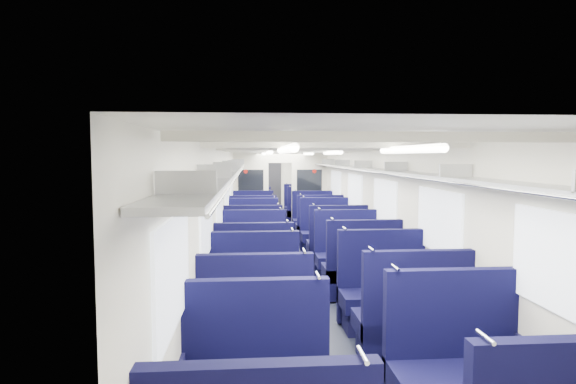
# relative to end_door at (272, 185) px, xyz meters

# --- Properties ---
(floor) EXTENTS (2.80, 18.00, 0.01)m
(floor) POSITION_rel_end_door_xyz_m (0.00, -8.94, -1.00)
(floor) COLOR black
(floor) RESTS_ON ground
(ceiling) EXTENTS (2.80, 18.00, 0.01)m
(ceiling) POSITION_rel_end_door_xyz_m (0.00, -8.94, 1.35)
(ceiling) COLOR white
(ceiling) RESTS_ON wall_left
(wall_left) EXTENTS (0.02, 18.00, 2.35)m
(wall_left) POSITION_rel_end_door_xyz_m (-1.40, -8.94, 0.18)
(wall_left) COLOR beige
(wall_left) RESTS_ON floor
(dado_left) EXTENTS (0.03, 17.90, 0.70)m
(dado_left) POSITION_rel_end_door_xyz_m (-1.39, -8.94, -0.65)
(dado_left) COLOR black
(dado_left) RESTS_ON floor
(wall_right) EXTENTS (0.02, 18.00, 2.35)m
(wall_right) POSITION_rel_end_door_xyz_m (1.40, -8.94, 0.18)
(wall_right) COLOR beige
(wall_right) RESTS_ON floor
(dado_right) EXTENTS (0.03, 17.90, 0.70)m
(dado_right) POSITION_rel_end_door_xyz_m (1.39, -8.94, -0.65)
(dado_right) COLOR black
(dado_right) RESTS_ON floor
(wall_far) EXTENTS (2.80, 0.02, 2.35)m
(wall_far) POSITION_rel_end_door_xyz_m (0.00, 0.06, 0.18)
(wall_far) COLOR beige
(wall_far) RESTS_ON floor
(luggage_rack_left) EXTENTS (0.36, 17.40, 0.18)m
(luggage_rack_left) POSITION_rel_end_door_xyz_m (-1.21, -8.94, 0.97)
(luggage_rack_left) COLOR #B2B5BA
(luggage_rack_left) RESTS_ON wall_left
(luggage_rack_right) EXTENTS (0.36, 17.40, 0.18)m
(luggage_rack_right) POSITION_rel_end_door_xyz_m (1.21, -8.94, 0.97)
(luggage_rack_right) COLOR #B2B5BA
(luggage_rack_right) RESTS_ON wall_right
(windows) EXTENTS (2.78, 15.60, 0.75)m
(windows) POSITION_rel_end_door_xyz_m (0.00, -9.40, 0.42)
(windows) COLOR white
(windows) RESTS_ON wall_left
(ceiling_fittings) EXTENTS (2.70, 16.06, 0.11)m
(ceiling_fittings) POSITION_rel_end_door_xyz_m (0.00, -9.20, 1.29)
(ceiling_fittings) COLOR silver
(ceiling_fittings) RESTS_ON ceiling
(end_door) EXTENTS (0.75, 0.06, 2.00)m
(end_door) POSITION_rel_end_door_xyz_m (0.00, 0.00, 0.00)
(end_door) COLOR black
(end_door) RESTS_ON floor
(bulkhead) EXTENTS (2.80, 0.10, 2.35)m
(bulkhead) POSITION_rel_end_door_xyz_m (-0.00, -5.54, 0.23)
(bulkhead) COLOR silver
(bulkhead) RESTS_ON floor
(seat_3) EXTENTS (1.15, 0.64, 1.28)m
(seat_3) POSITION_rel_end_door_xyz_m (0.83, -15.95, -0.61)
(seat_3) COLOR #0B0A33
(seat_3) RESTS_ON floor
(seat_4) EXTENTS (1.15, 0.64, 1.28)m
(seat_4) POSITION_rel_end_door_xyz_m (-0.83, -14.88, -0.61)
(seat_4) COLOR #0B0A33
(seat_4) RESTS_ON floor
(seat_5) EXTENTS (1.15, 0.64, 1.28)m
(seat_5) POSITION_rel_end_door_xyz_m (0.83, -14.84, -0.61)
(seat_5) COLOR #0B0A33
(seat_5) RESTS_ON floor
(seat_6) EXTENTS (1.15, 0.64, 1.28)m
(seat_6) POSITION_rel_end_door_xyz_m (-0.83, -13.82, -0.61)
(seat_6) COLOR #0B0A33
(seat_6) RESTS_ON floor
(seat_7) EXTENTS (1.15, 0.64, 1.28)m
(seat_7) POSITION_rel_end_door_xyz_m (0.83, -13.79, -0.61)
(seat_7) COLOR #0B0A33
(seat_7) RESTS_ON floor
(seat_8) EXTENTS (1.15, 0.64, 1.28)m
(seat_8) POSITION_rel_end_door_xyz_m (-0.83, -12.72, -0.61)
(seat_8) COLOR #0B0A33
(seat_8) RESTS_ON floor
(seat_9) EXTENTS (1.15, 0.64, 1.28)m
(seat_9) POSITION_rel_end_door_xyz_m (0.83, -12.55, -0.61)
(seat_9) COLOR #0B0A33
(seat_9) RESTS_ON floor
(seat_10) EXTENTS (1.15, 0.64, 1.28)m
(seat_10) POSITION_rel_end_door_xyz_m (-0.83, -11.40, -0.61)
(seat_10) COLOR #0B0A33
(seat_10) RESTS_ON floor
(seat_11) EXTENTS (1.15, 0.64, 1.28)m
(seat_11) POSITION_rel_end_door_xyz_m (0.83, -11.51, -0.61)
(seat_11) COLOR #0B0A33
(seat_11) RESTS_ON floor
(seat_12) EXTENTS (1.15, 0.64, 1.28)m
(seat_12) POSITION_rel_end_door_xyz_m (-0.83, -10.30, -0.61)
(seat_12) COLOR #0B0A33
(seat_12) RESTS_ON floor
(seat_13) EXTENTS (1.15, 0.64, 1.28)m
(seat_13) POSITION_rel_end_door_xyz_m (0.83, -10.45, -0.61)
(seat_13) COLOR #0B0A33
(seat_13) RESTS_ON floor
(seat_14) EXTENTS (1.15, 0.64, 1.28)m
(seat_14) POSITION_rel_end_door_xyz_m (-0.83, -9.08, -0.61)
(seat_14) COLOR #0B0A33
(seat_14) RESTS_ON floor
(seat_15) EXTENTS (1.15, 0.64, 1.28)m
(seat_15) POSITION_rel_end_door_xyz_m (0.83, -9.04, -0.61)
(seat_15) COLOR #0B0A33
(seat_15) RESTS_ON floor
(seat_16) EXTENTS (1.15, 0.64, 1.28)m
(seat_16) POSITION_rel_end_door_xyz_m (-0.83, -8.02, -0.61)
(seat_16) COLOR #0B0A33
(seat_16) RESTS_ON floor
(seat_17) EXTENTS (1.15, 0.64, 1.28)m
(seat_17) POSITION_rel_end_door_xyz_m (0.83, -8.02, -0.61)
(seat_17) COLOR #0B0A33
(seat_17) RESTS_ON floor
(seat_18) EXTENTS (1.15, 0.64, 1.28)m
(seat_18) POSITION_rel_end_door_xyz_m (-0.83, -6.74, -0.61)
(seat_18) COLOR #0B0A33
(seat_18) RESTS_ON floor
(seat_19) EXTENTS (1.15, 0.64, 1.28)m
(seat_19) POSITION_rel_end_door_xyz_m (0.83, -6.92, -0.61)
(seat_19) COLOR #0B0A33
(seat_19) RESTS_ON floor
(seat_20) EXTENTS (1.15, 0.64, 1.28)m
(seat_20) POSITION_rel_end_door_xyz_m (-0.83, -4.75, -0.61)
(seat_20) COLOR #0B0A33
(seat_20) RESTS_ON floor
(seat_21) EXTENTS (1.15, 0.64, 1.28)m
(seat_21) POSITION_rel_end_door_xyz_m (0.83, -4.84, -0.61)
(seat_21) COLOR #0B0A33
(seat_21) RESTS_ON floor
(seat_22) EXTENTS (1.15, 0.64, 1.28)m
(seat_22) POSITION_rel_end_door_xyz_m (-0.83, -3.71, -0.61)
(seat_22) COLOR #0B0A33
(seat_22) RESTS_ON floor
(seat_23) EXTENTS (1.15, 0.64, 1.28)m
(seat_23) POSITION_rel_end_door_xyz_m (0.83, -3.72, -0.61)
(seat_23) COLOR #0B0A33
(seat_23) RESTS_ON floor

